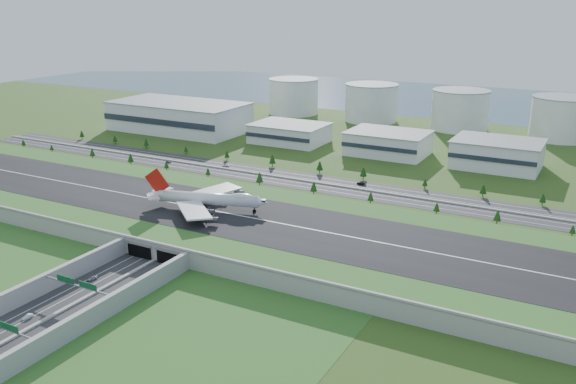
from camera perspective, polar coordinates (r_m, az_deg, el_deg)
The scene contains 22 objects.
ground at distance 319.76m, azimuth -6.55°, elevation -3.20°, with size 1200.00×1200.00×0.00m, color #2F4916.
airfield_deck at distance 318.26m, azimuth -6.58°, elevation -2.52°, with size 520.00×100.00×9.20m.
underpass_road at distance 250.79m, azimuth -19.79°, elevation -9.41°, with size 38.80×120.40×8.00m.
sign_gantry_near at distance 251.83m, azimuth -19.13°, elevation -8.33°, with size 38.70×0.70×9.80m.
north_expressway at distance 396.95m, azimuth 1.28°, elevation 1.07°, with size 560.00×36.00×0.12m, color #28282B.
tree_row at distance 390.65m, azimuth 3.02°, elevation 1.47°, with size 502.63×48.69×8.39m.
hangar_west at distance 558.47m, azimuth -10.15°, elevation 6.95°, with size 120.00×60.00×25.00m, color silver.
hangar_mid_a at distance 503.75m, azimuth 0.16°, elevation 5.51°, with size 58.00×42.00×15.00m, color silver.
hangar_mid_b at distance 470.19m, azimuth 9.34°, elevation 4.52°, with size 58.00×42.00×17.00m, color silver.
hangar_mid_c at distance 451.13m, azimuth 18.98°, elevation 3.37°, with size 58.00×42.00×19.00m, color silver.
fuel_tank_a at distance 633.94m, azimuth 0.53°, elevation 8.92°, with size 50.00×50.00×35.00m, color silver.
fuel_tank_b at distance 599.34m, azimuth 7.80°, elevation 8.26°, with size 50.00×50.00×35.00m, color silver.
fuel_tank_c at distance 575.32m, azimuth 15.79°, elevation 7.38°, with size 50.00×50.00×35.00m, color silver.
fuel_tank_d at distance 563.23m, azimuth 24.26°, elevation 6.29°, with size 50.00×50.00×35.00m, color silver.
bay_water at distance 752.77m, azimuth 14.96°, elevation 8.37°, with size 1200.00×260.00×0.06m, color #39576E.
boeing_747 at distance 319.74m, azimuth -7.57°, elevation -0.60°, with size 65.55×61.08×20.83m.
car_0 at distance 271.55m, azimuth -17.83°, elevation -7.67°, with size 1.80×4.48×1.53m, color #B4B5B9.
car_1 at distance 249.25m, azimuth -23.19°, elevation -10.67°, with size 1.48×4.25×1.40m, color white.
car_2 at distance 259.77m, azimuth -14.18°, elevation -8.50°, with size 2.84×6.16×1.71m, color #0B193B.
car_4 at distance 449.03m, azimuth -11.12°, elevation 2.80°, with size 1.71×4.25×1.45m, color #5C5C61.
car_5 at distance 390.59m, azimuth 6.82°, elevation 0.81°, with size 1.83×5.23×1.72m, color black.
car_7 at distance 433.22m, azimuth -5.84°, elevation 2.50°, with size 2.10×5.16×1.50m, color white.
Camera 1 is at (173.49, -243.77, 112.79)m, focal length 38.00 mm.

